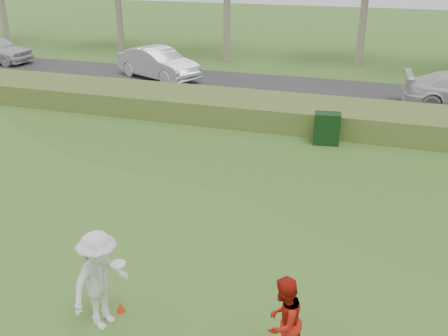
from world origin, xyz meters
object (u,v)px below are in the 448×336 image
(player_white, at_px, (100,280))
(car_mid, at_px, (158,63))
(utility_cabinet, at_px, (327,128))
(player_red, at_px, (283,322))
(cone_orange, at_px, (120,307))

(player_white, xyz_separation_m, car_mid, (-7.29, 18.07, -0.09))
(player_white, height_order, utility_cabinet, player_white)
(player_red, bearing_deg, cone_orange, -76.50)
(player_white, bearing_deg, cone_orange, 1.48)
(player_red, xyz_separation_m, car_mid, (-10.61, 17.94, 0.06))
(player_red, relative_size, utility_cabinet, 1.44)
(player_red, height_order, car_mid, car_mid)
(cone_orange, bearing_deg, player_white, -104.78)
(player_white, relative_size, cone_orange, 10.37)
(cone_orange, xyz_separation_m, utility_cabinet, (2.56, 10.53, 0.48))
(player_red, height_order, cone_orange, player_red)
(utility_cabinet, bearing_deg, car_mid, 136.37)
(cone_orange, bearing_deg, player_red, -4.81)
(utility_cabinet, bearing_deg, player_white, -111.71)
(utility_cabinet, bearing_deg, player_red, -94.52)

